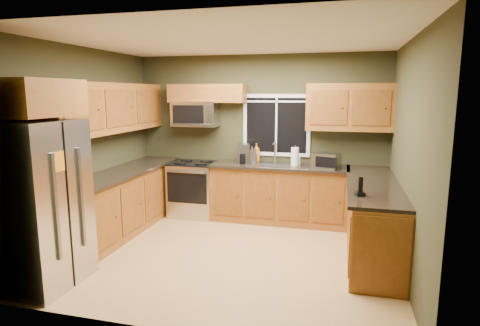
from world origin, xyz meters
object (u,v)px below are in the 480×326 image
at_px(refrigerator, 40,205).
at_px(toaster_oven, 326,161).
at_px(range, 194,189).
at_px(coffee_maker, 244,154).
at_px(microwave, 195,114).
at_px(paper_towel_roll, 295,157).
at_px(cordless_phone, 360,190).
at_px(soap_bottle_a, 256,153).
at_px(soap_bottle_b, 297,159).
at_px(kettle, 252,155).

distance_m(refrigerator, toaster_oven, 3.93).
distance_m(refrigerator, range, 2.89).
height_order(range, toaster_oven, toaster_oven).
bearing_deg(coffee_maker, microwave, 174.26).
bearing_deg(coffee_maker, paper_towel_roll, -1.31).
bearing_deg(cordless_phone, microwave, 145.35).
xyz_separation_m(paper_towel_roll, soap_bottle_a, (-0.67, 0.20, 0.01)).
bearing_deg(microwave, soap_bottle_b, -0.73).
bearing_deg(toaster_oven, cordless_phone, -74.37).
relative_size(refrigerator, kettle, 6.25).
relative_size(coffee_maker, paper_towel_roll, 0.99).
distance_m(microwave, cordless_phone, 3.28).
height_order(refrigerator, coffee_maker, refrigerator).
xyz_separation_m(kettle, cordless_phone, (1.64, -1.74, -0.07)).
bearing_deg(soap_bottle_a, cordless_phone, -50.13).
bearing_deg(refrigerator, paper_towel_roll, 49.52).
relative_size(coffee_maker, soap_bottle_a, 1.03).
relative_size(toaster_oven, soap_bottle_a, 1.48).
bearing_deg(range, cordless_phone, -32.60).
bearing_deg(microwave, paper_towel_roll, -3.56).
xyz_separation_m(soap_bottle_a, soap_bottle_b, (0.69, -0.12, -0.06)).
bearing_deg(soap_bottle_b, microwave, 179.27).
relative_size(coffee_maker, kettle, 1.10).
relative_size(soap_bottle_a, cordless_phone, 1.42).
bearing_deg(cordless_phone, coffee_maker, 135.66).
xyz_separation_m(coffee_maker, soap_bottle_b, (0.87, 0.06, -0.05)).
xyz_separation_m(refrigerator, microwave, (0.69, 2.91, 0.83)).
bearing_deg(refrigerator, toaster_oven, 42.79).
bearing_deg(soap_bottle_a, coffee_maker, -134.14).
height_order(kettle, paper_towel_roll, paper_towel_roll).
bearing_deg(refrigerator, range, 76.03).
bearing_deg(soap_bottle_b, paper_towel_roll, -109.23).
relative_size(microwave, soap_bottle_b, 3.88).
distance_m(refrigerator, coffee_maker, 3.22).
distance_m(microwave, soap_bottle_a, 1.22).
xyz_separation_m(range, soap_bottle_b, (1.73, 0.11, 0.57)).
xyz_separation_m(coffee_maker, soap_bottle_a, (0.18, 0.18, 0.01)).
bearing_deg(microwave, kettle, -4.49).
xyz_separation_m(microwave, coffee_maker, (0.86, -0.09, -0.64)).
bearing_deg(soap_bottle_a, soap_bottle_b, -9.51).
bearing_deg(kettle, cordless_phone, -46.82).
height_order(refrigerator, toaster_oven, refrigerator).
bearing_deg(microwave, refrigerator, -103.34).
distance_m(toaster_oven, soap_bottle_a, 1.20).
relative_size(microwave, toaster_oven, 1.66).
xyz_separation_m(microwave, soap_bottle_b, (1.73, -0.02, -0.69)).
height_order(coffee_maker, paper_towel_roll, paper_towel_roll).
bearing_deg(refrigerator, kettle, 59.15).
bearing_deg(paper_towel_roll, microwave, 176.44).
xyz_separation_m(kettle, soap_bottle_b, (0.73, 0.06, -0.03)).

